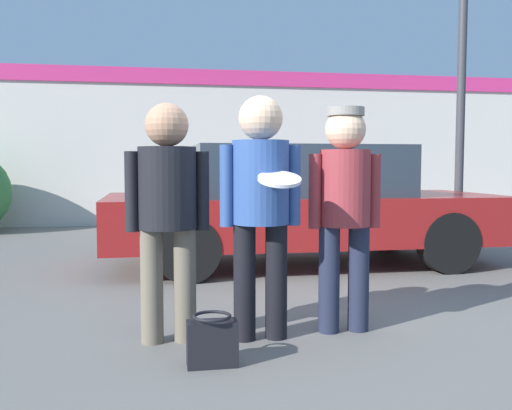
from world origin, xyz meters
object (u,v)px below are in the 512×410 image
Objects in this scene: person_right at (345,199)px; parked_car_near at (301,204)px; handbag at (212,341)px; person_middle_with_frisbee at (261,195)px; person_left at (168,201)px.

parked_car_near is (0.40, 2.74, -0.23)m from person_right.
person_middle_with_frisbee is at bearing 50.74° from handbag.
person_middle_with_frisbee reaches higher than parked_car_near.
person_middle_with_frisbee reaches higher than handbag.
person_middle_with_frisbee reaches higher than person_right.
person_left is at bearing -120.66° from parked_car_near.
person_left is 0.97× the size of person_middle_with_frisbee.
person_middle_with_frisbee is 1.03m from handbag.
person_middle_with_frisbee is 3.01m from parked_car_near.
parked_car_near reaches higher than handbag.
person_middle_with_frisbee is 1.04× the size of person_right.
handbag is at bearing -113.09° from parked_car_near.
person_right is 1.39m from handbag.
person_right is 5.14× the size of handbag.
person_middle_with_frisbee is (0.62, -0.05, 0.04)m from person_left.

